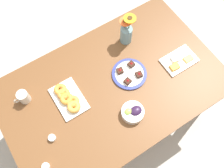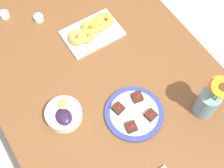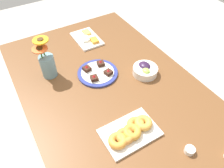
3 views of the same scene
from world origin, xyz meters
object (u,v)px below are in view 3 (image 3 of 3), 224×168
at_px(jam_cup_berry, 190,150).
at_px(dessert_plate, 98,73).
at_px(croissant_platter, 131,131).
at_px(cheese_platter, 87,38).
at_px(grape_bowl, 145,70).
at_px(dining_table, 112,98).
at_px(flower_vase, 47,64).

distance_m(jam_cup_berry, dessert_plate, 0.70).
bearing_deg(dessert_plate, jam_cup_berry, 9.57).
bearing_deg(jam_cup_berry, dessert_plate, -170.43).
bearing_deg(croissant_platter, cheese_platter, 168.18).
bearing_deg(grape_bowl, dessert_plate, -119.91).
height_order(cheese_platter, croissant_platter, croissant_platter).
bearing_deg(grape_bowl, cheese_platter, -164.16).
bearing_deg(cheese_platter, grape_bowl, 15.84).
height_order(dining_table, flower_vase, flower_vase).
distance_m(dining_table, dessert_plate, 0.19).
height_order(croissant_platter, jam_cup_berry, croissant_platter).
height_order(jam_cup_berry, dessert_plate, dessert_plate).
xyz_separation_m(dining_table, cheese_platter, (-0.54, 0.10, 0.10)).
bearing_deg(grape_bowl, flower_vase, -119.50).
bearing_deg(jam_cup_berry, croissant_platter, -140.07).
bearing_deg(dessert_plate, croissant_platter, -8.03).
bearing_deg(flower_vase, dining_table, 42.16).
height_order(grape_bowl, flower_vase, flower_vase).
height_order(dessert_plate, flower_vase, flower_vase).
relative_size(dining_table, jam_cup_berry, 33.33).
bearing_deg(cheese_platter, dining_table, -10.46).
distance_m(grape_bowl, flower_vase, 0.61).
height_order(dining_table, croissant_platter, croissant_platter).
bearing_deg(cheese_platter, jam_cup_berry, 0.29).
relative_size(croissant_platter, jam_cup_berry, 6.00).
bearing_deg(croissant_platter, grape_bowl, 134.58).
height_order(grape_bowl, croissant_platter, grape_bowl).
distance_m(grape_bowl, croissant_platter, 0.46).
xyz_separation_m(croissant_platter, dessert_plate, (-0.47, 0.07, -0.01)).
xyz_separation_m(cheese_platter, dessert_plate, (0.38, -0.11, -0.00)).
relative_size(croissant_platter, flower_vase, 1.11).
bearing_deg(croissant_platter, dessert_plate, 171.97).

